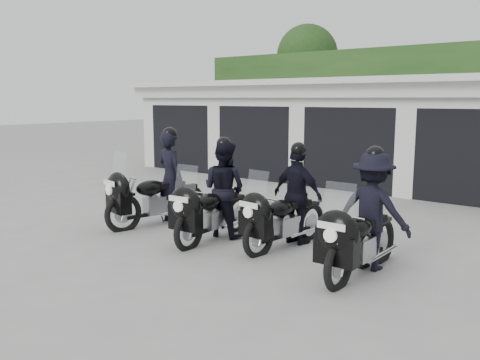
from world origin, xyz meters
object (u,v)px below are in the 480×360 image
Objects in this scene: police_bike_b at (218,195)px; police_bike_c at (291,201)px; police_bike_a at (157,185)px; police_bike_d at (368,218)px.

police_bike_b is 1.03× the size of police_bike_c.
police_bike_b is at bearing -156.12° from police_bike_c.
police_bike_a reaches higher than police_bike_b.
police_bike_c is at bearing 164.70° from police_bike_d.
police_bike_b is 1.31m from police_bike_c.
police_bike_c is 1.59m from police_bike_d.
police_bike_a is at bearing 179.63° from police_bike_d.
police_bike_a reaches higher than police_bike_d.
police_bike_a is at bearing -165.89° from police_bike_c.
police_bike_a reaches higher than police_bike_c.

